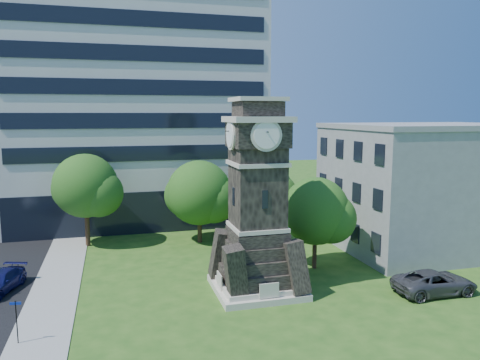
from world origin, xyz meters
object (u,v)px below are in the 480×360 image
object	(u,v)px
clock_tower	(257,210)
car_east_lot	(435,282)
street_sign	(16,317)
park_bench	(239,289)

from	to	relation	value
clock_tower	car_east_lot	world-z (taller)	clock_tower
car_east_lot	street_sign	world-z (taller)	street_sign
park_bench	street_sign	world-z (taller)	street_sign
street_sign	park_bench	bearing A→B (deg)	22.68
street_sign	car_east_lot	bearing A→B (deg)	9.57
clock_tower	car_east_lot	bearing A→B (deg)	-18.06
park_bench	car_east_lot	bearing A→B (deg)	-14.61
car_east_lot	street_sign	xyz separation A→B (m)	(-24.08, -0.18, 0.66)
clock_tower	car_east_lot	xyz separation A→B (m)	(10.64, -3.47, -4.54)
clock_tower	street_sign	bearing A→B (deg)	-164.81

